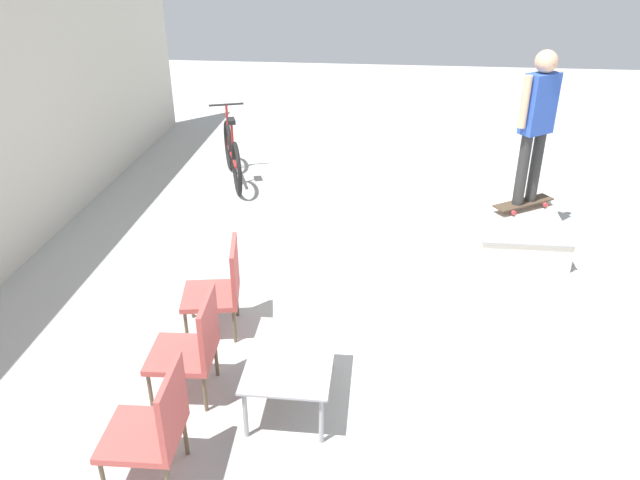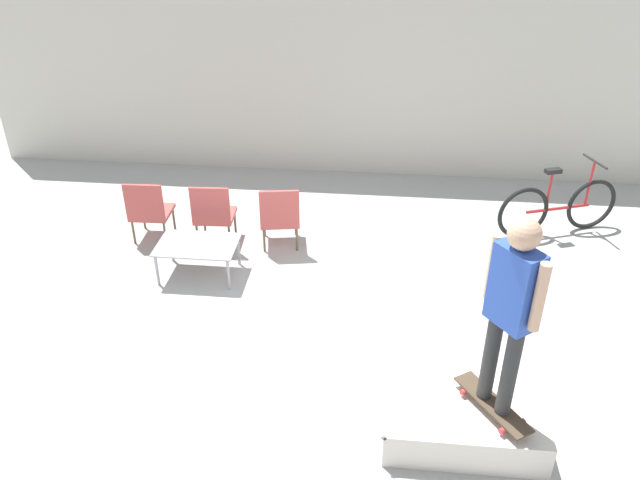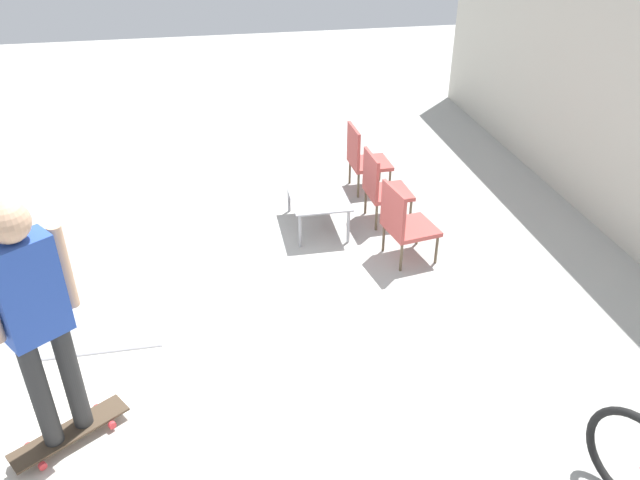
% 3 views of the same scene
% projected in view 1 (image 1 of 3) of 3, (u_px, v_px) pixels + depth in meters
% --- Properties ---
extents(ground_plane, '(24.00, 24.00, 0.00)m').
position_uv_depth(ground_plane, '(429.00, 305.00, 6.39)').
color(ground_plane, '#A8A8A3').
extents(skate_ramp_box, '(1.43, 1.00, 0.38)m').
position_uv_depth(skate_ramp_box, '(516.00, 230.00, 7.55)').
color(skate_ramp_box, silver).
rests_on(skate_ramp_box, ground_plane).
extents(skateboard_on_ramp, '(0.62, 0.80, 0.07)m').
position_uv_depth(skateboard_on_ramp, '(523.00, 203.00, 7.62)').
color(skateboard_on_ramp, '#473828').
rests_on(skateboard_on_ramp, skate_ramp_box).
extents(person_skater, '(0.39, 0.48, 1.81)m').
position_uv_depth(person_skater, '(538.00, 116.00, 7.13)').
color(person_skater, '#2D2D2D').
rests_on(person_skater, skateboard_on_ramp).
extents(coffee_table, '(0.99, 0.67, 0.45)m').
position_uv_depth(coffee_table, '(291.00, 359.00, 4.95)').
color(coffee_table, '#9E9EA3').
rests_on(coffee_table, ground_plane).
extents(patio_chair_left, '(0.54, 0.54, 0.91)m').
position_uv_depth(patio_chair_left, '(155.00, 425.00, 4.20)').
color(patio_chair_left, brown).
rests_on(patio_chair_left, ground_plane).
extents(patio_chair_center, '(0.55, 0.55, 0.91)m').
position_uv_depth(patio_chair_center, '(193.00, 345.00, 4.99)').
color(patio_chair_center, brown).
rests_on(patio_chair_center, ground_plane).
extents(patio_chair_right, '(0.60, 0.60, 0.91)m').
position_uv_depth(patio_chair_right, '(221.00, 286.00, 5.80)').
color(patio_chair_right, brown).
rests_on(patio_chair_right, ground_plane).
extents(bicycle, '(1.75, 0.74, 1.07)m').
position_uv_depth(bicycle, '(232.00, 155.00, 9.28)').
color(bicycle, black).
rests_on(bicycle, ground_plane).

